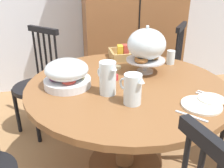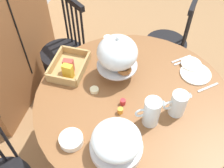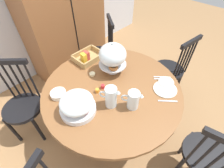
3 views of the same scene
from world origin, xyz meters
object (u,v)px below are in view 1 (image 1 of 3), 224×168
at_px(pastry_stand_with_dome, 146,46).
at_px(china_plate_small, 211,99).
at_px(fruit_platter_covered, 67,74).
at_px(windsor_chair_host_seat, 163,74).
at_px(butter_dish, 117,67).
at_px(orange_juice_pitcher, 132,90).
at_px(cereal_basket, 127,54).
at_px(china_plate_large, 201,105).
at_px(milk_pitcher, 108,79).
at_px(dining_table, 126,108).
at_px(cereal_bowl, 64,69).
at_px(windsor_chair_near_window, 38,87).
at_px(wooden_armoire, 132,14).
at_px(drinking_glass, 171,57).

relative_size(pastry_stand_with_dome, china_plate_small, 2.29).
height_order(pastry_stand_with_dome, fruit_platter_covered, pastry_stand_with_dome).
height_order(windsor_chair_host_seat, butter_dish, windsor_chair_host_seat).
height_order(orange_juice_pitcher, butter_dish, orange_juice_pitcher).
bearing_deg(butter_dish, cereal_basket, 59.50).
height_order(windsor_chair_host_seat, pastry_stand_with_dome, pastry_stand_with_dome).
bearing_deg(orange_juice_pitcher, fruit_platter_covered, 139.07).
xyz_separation_m(cereal_basket, china_plate_large, (0.20, -0.88, -0.03)).
relative_size(milk_pitcher, butter_dish, 3.36).
distance_m(orange_juice_pitcher, butter_dish, 0.55).
xyz_separation_m(dining_table, china_plate_small, (0.41, -0.34, 0.21)).
bearing_deg(windsor_chair_host_seat, pastry_stand_with_dome, -123.82).
bearing_deg(windsor_chair_host_seat, cereal_bowl, -154.09).
bearing_deg(butter_dish, windsor_chair_near_window, 147.08).
distance_m(windsor_chair_host_seat, china_plate_small, 1.16).
distance_m(wooden_armoire, cereal_basket, 0.89).
height_order(wooden_armoire, pastry_stand_with_dome, wooden_armoire).
height_order(pastry_stand_with_dome, milk_pitcher, pastry_stand_with_dome).
xyz_separation_m(pastry_stand_with_dome, fruit_platter_covered, (-0.56, -0.14, -0.11)).
bearing_deg(china_plate_small, fruit_platter_covered, 155.20).
distance_m(wooden_armoire, cereal_bowl, 1.33).
distance_m(dining_table, windsor_chair_near_window, 0.97).
height_order(wooden_armoire, milk_pitcher, wooden_armoire).
relative_size(orange_juice_pitcher, milk_pitcher, 0.87).
relative_size(windsor_chair_host_seat, milk_pitcher, 4.84).
bearing_deg(wooden_armoire, windsor_chair_host_seat, -71.38).
bearing_deg(milk_pitcher, china_plate_large, -27.75).
height_order(fruit_platter_covered, china_plate_large, fruit_platter_covered).
height_order(windsor_chair_near_window, pastry_stand_with_dome, pastry_stand_with_dome).
bearing_deg(cereal_bowl, windsor_chair_host_seat, 25.91).
bearing_deg(china_plate_large, wooden_armoire, 87.75).
bearing_deg(dining_table, cereal_bowl, 144.81).
bearing_deg(drinking_glass, china_plate_large, -99.08).
relative_size(wooden_armoire, pastry_stand_with_dome, 5.70).
distance_m(windsor_chair_host_seat, cereal_basket, 0.62).
height_order(milk_pitcher, cereal_basket, milk_pitcher).
bearing_deg(cereal_basket, china_plate_large, -77.41).
xyz_separation_m(dining_table, windsor_chair_host_seat, (0.58, 0.77, -0.10)).
xyz_separation_m(windsor_chair_host_seat, fruit_platter_covered, (-0.97, -0.74, 0.37)).
height_order(windsor_chair_near_window, milk_pitcher, windsor_chair_near_window).
height_order(dining_table, windsor_chair_near_window, windsor_chair_near_window).
relative_size(cereal_basket, butter_dish, 5.27).
xyz_separation_m(milk_pitcher, china_plate_small, (0.56, -0.21, -0.08)).
bearing_deg(cereal_basket, butter_dish, -120.50).
relative_size(fruit_platter_covered, cereal_bowl, 2.14).
relative_size(dining_table, windsor_chair_host_seat, 1.36).
relative_size(windsor_chair_near_window, china_plate_small, 6.50).
relative_size(milk_pitcher, china_plate_small, 1.34).
bearing_deg(wooden_armoire, orange_juice_pitcher, -105.07).
bearing_deg(cereal_bowl, china_plate_small, -37.75).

